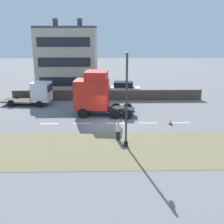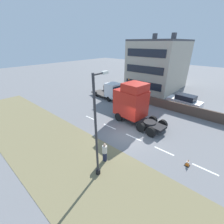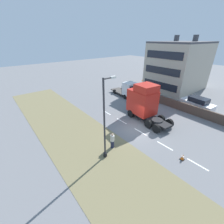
{
  "view_description": "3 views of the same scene",
  "coord_description": "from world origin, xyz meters",
  "px_view_note": "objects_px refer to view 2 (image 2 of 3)",
  "views": [
    {
      "loc": [
        -25.73,
        0.25,
        8.94
      ],
      "look_at": [
        -2.74,
        -0.29,
        1.97
      ],
      "focal_mm": 45.0,
      "sensor_mm": 36.0,
      "label": 1
    },
    {
      "loc": [
        -10.88,
        -7.28,
        8.66
      ],
      "look_at": [
        -0.28,
        1.9,
        2.1
      ],
      "focal_mm": 24.0,
      "sensor_mm": 36.0,
      "label": 2
    },
    {
      "loc": [
        -11.64,
        -9.79,
        9.7
      ],
      "look_at": [
        -2.78,
        1.08,
        2.74
      ],
      "focal_mm": 24.0,
      "sensor_mm": 36.0,
      "label": 3
    }
  ],
  "objects_px": {
    "parked_car": "(184,102)",
    "pedestrian": "(105,152)",
    "traffic_cone_lead": "(188,163)",
    "flatbed_truck": "(111,91)",
    "lorry_cab": "(132,103)",
    "lamp_post": "(97,135)"
  },
  "relations": [
    {
      "from": "pedestrian",
      "to": "parked_car",
      "type": "bearing_deg",
      "value": -4.94
    },
    {
      "from": "flatbed_truck",
      "to": "traffic_cone_lead",
      "type": "distance_m",
      "value": 15.97
    },
    {
      "from": "lorry_cab",
      "to": "parked_car",
      "type": "relative_size",
      "value": 1.36
    },
    {
      "from": "pedestrian",
      "to": "traffic_cone_lead",
      "type": "distance_m",
      "value": 6.44
    },
    {
      "from": "flatbed_truck",
      "to": "lorry_cab",
      "type": "bearing_deg",
      "value": 66.84
    },
    {
      "from": "pedestrian",
      "to": "lorry_cab",
      "type": "bearing_deg",
      "value": 17.36
    },
    {
      "from": "lamp_post",
      "to": "pedestrian",
      "type": "xyz_separation_m",
      "value": [
        1.22,
        0.55,
        -2.51
      ]
    },
    {
      "from": "lorry_cab",
      "to": "flatbed_truck",
      "type": "xyz_separation_m",
      "value": [
        4.03,
        6.81,
        -0.86
      ]
    },
    {
      "from": "lorry_cab",
      "to": "lamp_post",
      "type": "bearing_deg",
      "value": -155.45
    },
    {
      "from": "parked_car",
      "to": "lamp_post",
      "type": "distance_m",
      "value": 16.41
    },
    {
      "from": "parked_car",
      "to": "pedestrian",
      "type": "xyz_separation_m",
      "value": [
        -15.0,
        1.3,
        -0.19
      ]
    },
    {
      "from": "lorry_cab",
      "to": "flatbed_truck",
      "type": "distance_m",
      "value": 7.96
    },
    {
      "from": "flatbed_truck",
      "to": "traffic_cone_lead",
      "type": "relative_size",
      "value": 10.4
    },
    {
      "from": "parked_car",
      "to": "traffic_cone_lead",
      "type": "distance_m",
      "value": 11.92
    },
    {
      "from": "lamp_post",
      "to": "lorry_cab",
      "type": "bearing_deg",
      "value": 18.45
    },
    {
      "from": "parked_car",
      "to": "pedestrian",
      "type": "distance_m",
      "value": 15.06
    },
    {
      "from": "flatbed_truck",
      "to": "parked_car",
      "type": "relative_size",
      "value": 1.28
    },
    {
      "from": "parked_car",
      "to": "flatbed_truck",
      "type": "bearing_deg",
      "value": 117.27
    },
    {
      "from": "pedestrian",
      "to": "traffic_cone_lead",
      "type": "height_order",
      "value": "pedestrian"
    },
    {
      "from": "flatbed_truck",
      "to": "lamp_post",
      "type": "distance_m",
      "value": 15.62
    },
    {
      "from": "lorry_cab",
      "to": "flatbed_truck",
      "type": "height_order",
      "value": "lorry_cab"
    },
    {
      "from": "flatbed_truck",
      "to": "lamp_post",
      "type": "height_order",
      "value": "lamp_post"
    }
  ]
}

